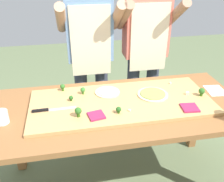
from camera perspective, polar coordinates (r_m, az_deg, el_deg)
prep_table at (r=1.85m, az=1.78°, el=-5.95°), size 1.80×0.82×0.79m
cutting_board at (r=1.82m, az=2.22°, el=-2.56°), size 1.30×0.56×0.02m
chefs_knife at (r=1.75m, az=-14.37°, el=-4.16°), size 0.29×0.03×0.02m
pizza_whole_cheese_artichoke at (r=1.91m, az=-1.05°, el=-0.22°), size 0.19×0.19×0.02m
pizza_whole_pesto_green at (r=1.90m, az=9.23°, el=-0.73°), size 0.23×0.23×0.02m
pizza_slice_near_right at (r=1.64m, az=-3.57°, el=-5.57°), size 0.12×0.12×0.01m
pizza_slice_far_right at (r=1.80m, az=17.24°, el=-3.65°), size 0.12×0.12×0.01m
broccoli_floret_back_left at (r=1.82m, az=-9.29°, el=-1.56°), size 0.03×0.03×0.04m
broccoli_floret_front_mid at (r=1.66m, az=1.50°, el=-4.24°), size 0.04×0.04×0.05m
broccoli_floret_center_left at (r=1.89m, az=-6.64°, el=0.21°), size 0.04×0.04×0.05m
broccoli_floret_back_mid at (r=1.97m, az=19.70°, el=-0.08°), size 0.05×0.05×0.06m
broccoli_floret_back_right at (r=1.96m, az=-11.15°, el=0.92°), size 0.04×0.04×0.05m
broccoli_floret_front_left at (r=1.63m, az=-7.69°, el=-4.56°), size 0.05×0.05×0.07m
cheese_crumble_a at (r=1.70m, az=4.01°, el=-4.40°), size 0.02×0.02×0.01m
cheese_crumble_b at (r=2.09m, az=13.09°, el=1.76°), size 0.02×0.02×0.01m
cheese_crumble_c at (r=1.97m, az=16.74°, el=-0.49°), size 0.03×0.03×0.02m
flour_cup at (r=1.75m, az=-23.72°, el=-5.59°), size 0.08×0.08×0.09m
recipe_note at (r=2.16m, az=22.43°, el=0.12°), size 0.15×0.19×0.00m
cook_left at (r=2.30m, az=-5.03°, el=9.56°), size 0.54×0.39×1.67m
cook_right at (r=2.40m, az=7.57°, el=10.27°), size 0.54×0.39×1.67m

